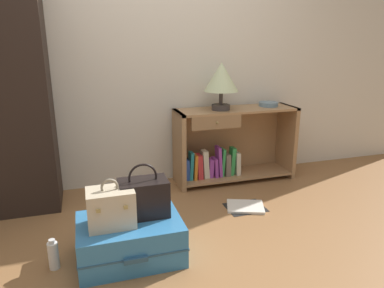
% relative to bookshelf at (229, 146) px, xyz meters
% --- Properties ---
extents(ground_plane, '(9.00, 9.00, 0.00)m').
position_rel_bookshelf_xyz_m(ground_plane, '(-0.73, -1.26, -0.35)').
color(ground_plane, olive).
extents(back_wall, '(6.40, 0.10, 2.60)m').
position_rel_bookshelf_xyz_m(back_wall, '(-0.73, 0.24, 0.95)').
color(back_wall, silver).
rests_on(back_wall, ground_plane).
extents(bookshelf, '(1.18, 0.38, 0.72)m').
position_rel_bookshelf_xyz_m(bookshelf, '(0.00, 0.00, 0.00)').
color(bookshelf, '#A37A51').
rests_on(bookshelf, ground_plane).
extents(table_lamp, '(0.32, 0.32, 0.43)m').
position_rel_bookshelf_xyz_m(table_lamp, '(-0.12, -0.04, 0.66)').
color(table_lamp, '#3D3838').
rests_on(table_lamp, bookshelf).
extents(bowl, '(0.19, 0.19, 0.04)m').
position_rel_bookshelf_xyz_m(bowl, '(0.40, 0.00, 0.39)').
color(bowl, slate).
rests_on(bowl, bookshelf).
extents(suitcase_large, '(0.65, 0.49, 0.26)m').
position_rel_bookshelf_xyz_m(suitcase_large, '(-1.13, -1.06, -0.22)').
color(suitcase_large, teal).
rests_on(suitcase_large, ground_plane).
extents(train_case, '(0.28, 0.21, 0.30)m').
position_rel_bookshelf_xyz_m(train_case, '(-1.24, -1.09, 0.03)').
color(train_case, beige).
rests_on(train_case, suitcase_large).
extents(handbag, '(0.31, 0.19, 0.35)m').
position_rel_bookshelf_xyz_m(handbag, '(-1.03, -1.02, 0.04)').
color(handbag, black).
rests_on(handbag, suitcase_large).
extents(bottle, '(0.06, 0.06, 0.20)m').
position_rel_bookshelf_xyz_m(bottle, '(-1.59, -1.04, -0.26)').
color(bottle, white).
rests_on(bottle, ground_plane).
extents(open_book_on_floor, '(0.37, 0.33, 0.02)m').
position_rel_bookshelf_xyz_m(open_book_on_floor, '(-0.12, -0.64, -0.34)').
color(open_book_on_floor, white).
rests_on(open_book_on_floor, ground_plane).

